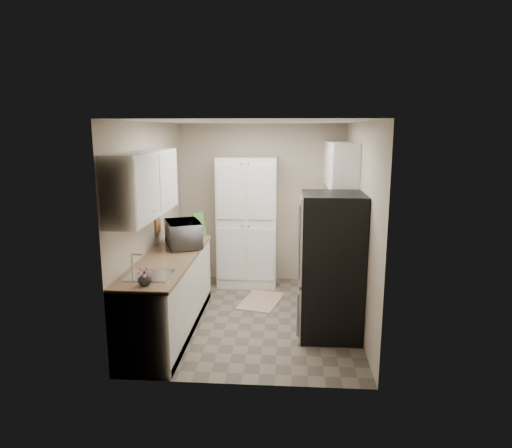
# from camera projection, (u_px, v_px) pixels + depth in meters

# --- Properties ---
(ground) EXTENTS (3.20, 3.20, 0.00)m
(ground) POSITION_uv_depth(u_px,v_px,m) (254.00, 317.00, 5.95)
(ground) COLOR #665B4C
(ground) RESTS_ON ground
(room_shell) EXTENTS (2.64, 3.24, 2.52)m
(room_shell) POSITION_uv_depth(u_px,v_px,m) (252.00, 194.00, 5.61)
(room_shell) COLOR #B8AC95
(room_shell) RESTS_ON ground
(pantry_cabinet) EXTENTS (0.90, 0.55, 2.00)m
(pantry_cabinet) POSITION_uv_depth(u_px,v_px,m) (247.00, 222.00, 7.05)
(pantry_cabinet) COLOR silver
(pantry_cabinet) RESTS_ON ground
(base_cabinet_left) EXTENTS (0.60, 2.30, 0.88)m
(base_cabinet_left) POSITION_uv_depth(u_px,v_px,m) (169.00, 295.00, 5.51)
(base_cabinet_left) COLOR silver
(base_cabinet_left) RESTS_ON ground
(countertop_left) EXTENTS (0.63, 2.33, 0.04)m
(countertop_left) POSITION_uv_depth(u_px,v_px,m) (168.00, 259.00, 5.42)
(countertop_left) COLOR #846647
(countertop_left) RESTS_ON base_cabinet_left
(base_cabinet_right) EXTENTS (0.60, 0.80, 0.88)m
(base_cabinet_right) POSITION_uv_depth(u_px,v_px,m) (324.00, 261.00, 6.96)
(base_cabinet_right) COLOR silver
(base_cabinet_right) RESTS_ON ground
(countertop_right) EXTENTS (0.63, 0.83, 0.04)m
(countertop_right) POSITION_uv_depth(u_px,v_px,m) (325.00, 232.00, 6.86)
(countertop_right) COLOR #846647
(countertop_right) RESTS_ON base_cabinet_right
(electric_range) EXTENTS (0.71, 0.78, 1.13)m
(electric_range) POSITION_uv_depth(u_px,v_px,m) (328.00, 275.00, 6.17)
(electric_range) COLOR #B7B7BC
(electric_range) RESTS_ON ground
(refrigerator) EXTENTS (0.70, 0.72, 1.70)m
(refrigerator) POSITION_uv_depth(u_px,v_px,m) (331.00, 266.00, 5.32)
(refrigerator) COLOR #B7B7BC
(refrigerator) RESTS_ON ground
(microwave) EXTENTS (0.61, 0.71, 0.33)m
(microwave) POSITION_uv_depth(u_px,v_px,m) (184.00, 234.00, 5.88)
(microwave) COLOR silver
(microwave) RESTS_ON countertop_left
(wine_bottle) EXTENTS (0.07, 0.07, 0.28)m
(wine_bottle) POSITION_uv_depth(u_px,v_px,m) (173.00, 231.00, 6.16)
(wine_bottle) COLOR black
(wine_bottle) RESTS_ON countertop_left
(flower_vase) EXTENTS (0.17, 0.17, 0.14)m
(flower_vase) POSITION_uv_depth(u_px,v_px,m) (145.00, 278.00, 4.43)
(flower_vase) COLOR silver
(flower_vase) RESTS_ON countertop_left
(cutting_board) EXTENTS (0.11, 0.26, 0.34)m
(cutting_board) POSITION_uv_depth(u_px,v_px,m) (199.00, 225.00, 6.43)
(cutting_board) COLOR #3C8434
(cutting_board) RESTS_ON countertop_left
(toaster_oven) EXTENTS (0.40, 0.47, 0.25)m
(toaster_oven) POSITION_uv_depth(u_px,v_px,m) (324.00, 223.00, 6.79)
(toaster_oven) COLOR silver
(toaster_oven) RESTS_ON countertop_right
(fruit_basket) EXTENTS (0.29, 0.29, 0.11)m
(fruit_basket) POSITION_uv_depth(u_px,v_px,m) (325.00, 211.00, 6.75)
(fruit_basket) COLOR orange
(fruit_basket) RESTS_ON toaster_oven
(kitchen_mat) EXTENTS (0.67, 0.89, 0.01)m
(kitchen_mat) POSITION_uv_depth(u_px,v_px,m) (261.00, 301.00, 6.52)
(kitchen_mat) COLOR tan
(kitchen_mat) RESTS_ON ground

